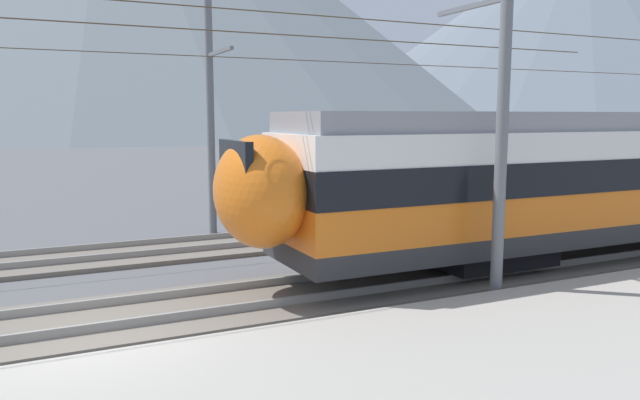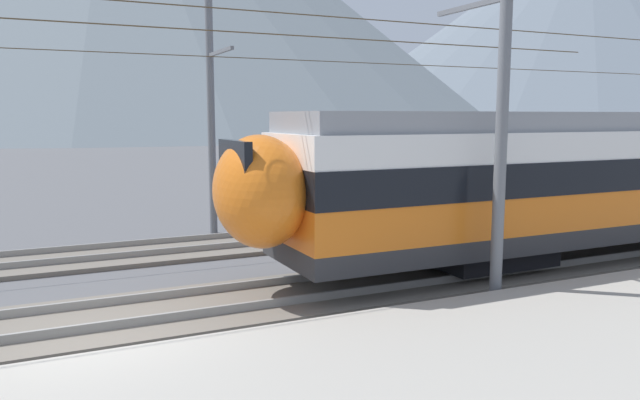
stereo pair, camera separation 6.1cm
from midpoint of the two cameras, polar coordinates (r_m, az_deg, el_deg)
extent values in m
plane|color=#565659|center=(10.84, -20.66, -13.00)|extent=(400.00, 400.00, 0.00)
cube|color=#6B6359|center=(12.02, -21.18, -10.66)|extent=(120.00, 3.00, 0.12)
cube|color=gray|center=(11.30, -20.95, -11.09)|extent=(120.00, 0.07, 0.16)
cube|color=gray|center=(12.66, -21.46, -9.07)|extent=(120.00, 0.07, 0.16)
cube|color=#6B6359|center=(17.32, -22.52, -5.13)|extent=(120.00, 3.00, 0.12)
cube|color=gray|center=(16.59, -22.42, -5.18)|extent=(120.00, 0.07, 0.16)
cube|color=gray|center=(17.99, -22.66, -4.22)|extent=(120.00, 0.07, 0.16)
cube|color=black|center=(15.29, 14.61, -4.79)|extent=(2.80, 2.25, 0.42)
ellipsoid|color=orange|center=(12.20, -5.68, 0.79)|extent=(1.80, 2.59, 2.25)
cube|color=black|center=(12.00, -7.96, 2.67)|extent=(0.16, 1.69, 1.19)
cube|color=black|center=(23.20, 17.21, -0.65)|extent=(2.80, 2.28, 0.42)
ellipsoid|color=#1E429E|center=(19.23, 2.89, 3.37)|extent=(1.80, 2.62, 2.25)
cube|color=black|center=(18.97, 1.57, 4.60)|extent=(0.16, 1.71, 1.19)
cylinder|color=slate|center=(12.58, 16.43, 7.03)|extent=(0.24, 0.24, 7.32)
cube|color=slate|center=(13.53, 13.88, 17.07)|extent=(0.10, 2.31, 0.10)
cylinder|color=#473823|center=(14.28, 11.22, 15.63)|extent=(38.33, 0.02, 0.02)
cylinder|color=slate|center=(19.84, -10.21, 7.78)|extent=(0.24, 0.24, 7.59)
cube|color=slate|center=(18.85, -9.43, 13.40)|extent=(0.10, 2.54, 0.10)
cylinder|color=#473823|center=(17.75, -8.40, 12.96)|extent=(38.33, 0.02, 0.02)
cone|color=slate|center=(234.84, 22.99, 14.52)|extent=(188.66, 188.66, 67.38)
camera|label=1|loc=(0.03, -90.11, -0.02)|focal=34.50mm
camera|label=2|loc=(0.03, 89.89, 0.02)|focal=34.50mm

